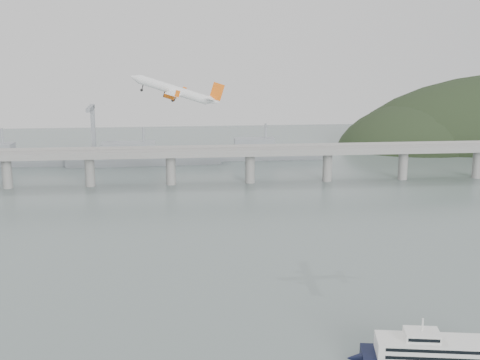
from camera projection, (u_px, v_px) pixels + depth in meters
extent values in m
plane|color=slate|center=(256.00, 323.00, 213.05)|extent=(900.00, 900.00, 0.00)
cube|color=gray|center=(218.00, 152.00, 402.33)|extent=(800.00, 22.00, 2.20)
cube|color=gray|center=(219.00, 152.00, 391.70)|extent=(800.00, 0.60, 1.80)
cube|color=gray|center=(217.00, 146.00, 412.05)|extent=(800.00, 0.60, 1.80)
cylinder|color=gray|center=(7.00, 173.00, 392.86)|extent=(6.00, 6.00, 21.00)
cylinder|color=gray|center=(90.00, 171.00, 397.42)|extent=(6.00, 6.00, 21.00)
cylinder|color=gray|center=(171.00, 170.00, 401.99)|extent=(6.00, 6.00, 21.00)
cylinder|color=gray|center=(250.00, 168.00, 406.56)|extent=(6.00, 6.00, 21.00)
cylinder|color=gray|center=(327.00, 166.00, 411.13)|extent=(6.00, 6.00, 21.00)
cylinder|color=gray|center=(403.00, 165.00, 415.69)|extent=(6.00, 6.00, 21.00)
cylinder|color=gray|center=(477.00, 164.00, 420.26)|extent=(6.00, 6.00, 21.00)
ellipsoid|color=black|center=(416.00, 160.00, 541.94)|extent=(140.00, 110.00, 96.00)
cube|color=gray|center=(4.00, 160.00, 460.13)|extent=(95.67, 20.15, 8.00)
cylinder|color=gray|center=(2.00, 138.00, 456.48)|extent=(1.60, 1.60, 14.00)
cube|color=gray|center=(144.00, 159.00, 464.42)|extent=(110.55, 21.43, 8.00)
cube|color=gray|center=(128.00, 148.00, 461.59)|extent=(39.01, 16.73, 8.00)
cylinder|color=gray|center=(143.00, 137.00, 460.77)|extent=(1.60, 1.60, 14.00)
cube|color=gray|center=(265.00, 154.00, 482.34)|extent=(85.00, 13.60, 8.00)
cube|color=gray|center=(254.00, 144.00, 479.73)|extent=(29.75, 11.90, 8.00)
cylinder|color=gray|center=(266.00, 133.00, 478.68)|extent=(1.60, 1.60, 14.00)
cube|color=gray|center=(93.00, 130.00, 491.04)|extent=(3.00, 3.00, 40.00)
cube|color=gray|center=(90.00, 108.00, 477.24)|extent=(3.00, 28.00, 3.00)
cone|color=black|center=(355.00, 358.00, 186.13)|extent=(5.50, 4.70, 3.92)
cube|color=white|center=(449.00, 348.00, 183.09)|extent=(42.20, 16.73, 4.90)
cube|color=black|center=(453.00, 352.00, 178.00)|extent=(36.69, 6.56, 0.98)
cube|color=black|center=(453.00, 360.00, 178.54)|extent=(36.69, 6.56, 0.98)
cube|color=black|center=(445.00, 336.00, 187.60)|extent=(36.69, 6.56, 0.98)
cube|color=black|center=(445.00, 343.00, 188.14)|extent=(36.69, 6.56, 0.98)
cube|color=white|center=(422.00, 335.00, 182.84)|extent=(10.83, 8.44, 2.55)
cube|color=black|center=(424.00, 341.00, 179.47)|extent=(8.70, 1.63, 0.98)
cylinder|color=white|center=(423.00, 325.00, 182.13)|extent=(0.57, 0.57, 3.92)
cylinder|color=white|center=(174.00, 90.00, 259.68)|extent=(28.82, 7.97, 12.22)
cone|color=white|center=(135.00, 78.00, 258.62)|extent=(5.53, 4.37, 4.82)
cone|color=white|center=(214.00, 101.00, 260.69)|extent=(6.19, 4.02, 5.13)
cube|color=white|center=(175.00, 93.00, 259.92)|extent=(7.88, 35.31, 3.63)
cube|color=white|center=(212.00, 99.00, 260.50)|extent=(4.22, 12.60, 1.85)
cube|color=orange|center=(217.00, 91.00, 260.00)|extent=(6.45, 0.94, 7.78)
cylinder|color=orange|center=(172.00, 95.00, 265.63)|extent=(5.13, 3.04, 3.59)
cylinder|color=black|center=(167.00, 93.00, 265.49)|extent=(1.30, 2.45, 2.37)
cube|color=white|center=(173.00, 92.00, 265.46)|extent=(2.84, 0.53, 1.96)
cylinder|color=orange|center=(169.00, 96.00, 254.50)|extent=(5.13, 3.04, 3.59)
cylinder|color=black|center=(164.00, 94.00, 254.36)|extent=(1.30, 2.45, 2.37)
cube|color=white|center=(170.00, 94.00, 254.32)|extent=(2.84, 0.53, 1.96)
cylinder|color=black|center=(175.00, 97.00, 262.86)|extent=(1.13, 0.46, 2.48)
cylinder|color=black|center=(174.00, 100.00, 263.05)|extent=(1.45, 0.54, 1.44)
cylinder|color=black|center=(173.00, 98.00, 257.60)|extent=(1.13, 0.46, 2.48)
cylinder|color=black|center=(173.00, 100.00, 257.79)|extent=(1.45, 0.54, 1.44)
cylinder|color=black|center=(142.00, 87.00, 259.37)|extent=(1.13, 0.46, 2.48)
cylinder|color=black|center=(142.00, 90.00, 259.56)|extent=(1.45, 0.54, 1.44)
cube|color=orange|center=(184.00, 90.00, 277.05)|extent=(2.33, 0.42, 2.86)
cube|color=orange|center=(177.00, 94.00, 242.64)|extent=(2.33, 0.42, 2.86)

